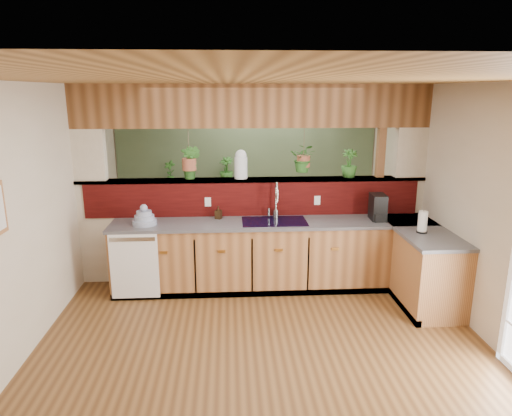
{
  "coord_description": "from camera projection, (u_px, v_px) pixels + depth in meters",
  "views": [
    {
      "loc": [
        -0.32,
        -4.58,
        2.51
      ],
      "look_at": [
        -0.0,
        0.7,
        1.15
      ],
      "focal_mm": 32.0,
      "sensor_mm": 36.0,
      "label": 1
    }
  ],
  "objects": [
    {
      "name": "ground",
      "position": [
        260.0,
        323.0,
        5.08
      ],
      "size": [
        4.6,
        7.0,
        0.01
      ],
      "primitive_type": "cube",
      "color": "brown",
      "rests_on": "ground"
    },
    {
      "name": "ceiling",
      "position": [
        260.0,
        82.0,
        4.43
      ],
      "size": [
        4.6,
        7.0,
        0.01
      ],
      "primitive_type": "cube",
      "color": "brown",
      "rests_on": "ground"
    },
    {
      "name": "wall_back",
      "position": [
        247.0,
        161.0,
        8.14
      ],
      "size": [
        4.6,
        0.02,
        2.6
      ],
      "primitive_type": "cube",
      "color": "beige",
      "rests_on": "ground"
    },
    {
      "name": "wall_left",
      "position": [
        34.0,
        214.0,
        4.62
      ],
      "size": [
        0.02,
        7.0,
        2.6
      ],
      "primitive_type": "cube",
      "color": "beige",
      "rests_on": "ground"
    },
    {
      "name": "wall_right",
      "position": [
        474.0,
        207.0,
        4.89
      ],
      "size": [
        0.02,
        7.0,
        2.6
      ],
      "primitive_type": "cube",
      "color": "beige",
      "rests_on": "ground"
    },
    {
      "name": "pass_through_partition",
      "position": [
        255.0,
        193.0,
        6.08
      ],
      "size": [
        4.6,
        0.21,
        2.6
      ],
      "color": "beige",
      "rests_on": "ground"
    },
    {
      "name": "pass_through_ledge",
      "position": [
        253.0,
        180.0,
        6.04
      ],
      "size": [
        4.6,
        0.21,
        0.04
      ],
      "primitive_type": "cube",
      "color": "brown",
      "rests_on": "ground"
    },
    {
      "name": "header_beam",
      "position": [
        253.0,
        106.0,
        5.8
      ],
      "size": [
        4.6,
        0.15,
        0.55
      ],
      "primitive_type": "cube",
      "color": "brown",
      "rests_on": "ground"
    },
    {
      "name": "sage_backwall",
      "position": [
        247.0,
        161.0,
        8.12
      ],
      "size": [
        4.55,
        0.02,
        2.55
      ],
      "primitive_type": "cube",
      "color": "#536A48",
      "rests_on": "ground"
    },
    {
      "name": "countertop",
      "position": [
        320.0,
        257.0,
        5.85
      ],
      "size": [
        4.14,
        1.52,
        0.9
      ],
      "color": "brown",
      "rests_on": "ground"
    },
    {
      "name": "dishwasher",
      "position": [
        134.0,
        266.0,
        5.52
      ],
      "size": [
        0.58,
        0.03,
        0.82
      ],
      "color": "white",
      "rests_on": "ground"
    },
    {
      "name": "navy_sink",
      "position": [
        274.0,
        227.0,
        5.83
      ],
      "size": [
        0.82,
        0.5,
        0.18
      ],
      "color": "black",
      "rests_on": "countertop"
    },
    {
      "name": "faucet",
      "position": [
        276.0,
        199.0,
        5.89
      ],
      "size": [
        0.21,
        0.21,
        0.48
      ],
      "color": "#B7B7B2",
      "rests_on": "countertop"
    },
    {
      "name": "dish_stack",
      "position": [
        144.0,
        218.0,
        5.64
      ],
      "size": [
        0.3,
        0.3,
        0.26
      ],
      "color": "#8C97B5",
      "rests_on": "countertop"
    },
    {
      "name": "soap_dispenser",
      "position": [
        218.0,
        212.0,
        5.91
      ],
      "size": [
        0.1,
        0.1,
        0.17
      ],
      "primitive_type": "imported",
      "rotation": [
        0.0,
        0.0,
        -0.41
      ],
      "color": "#342313",
      "rests_on": "countertop"
    },
    {
      "name": "coffee_maker",
      "position": [
        378.0,
        208.0,
        5.84
      ],
      "size": [
        0.18,
        0.3,
        0.33
      ],
      "rotation": [
        0.0,
        0.0,
        -0.06
      ],
      "color": "black",
      "rests_on": "countertop"
    },
    {
      "name": "paper_towel",
      "position": [
        423.0,
        222.0,
        5.32
      ],
      "size": [
        0.13,
        0.13,
        0.27
      ],
      "color": "black",
      "rests_on": "countertop"
    },
    {
      "name": "glass_jar",
      "position": [
        241.0,
        164.0,
        5.98
      ],
      "size": [
        0.17,
        0.17,
        0.38
      ],
      "color": "silver",
      "rests_on": "pass_through_ledge"
    },
    {
      "name": "ledge_plant_left",
      "position": [
        191.0,
        162.0,
        5.93
      ],
      "size": [
        0.29,
        0.26,
        0.44
      ],
      "primitive_type": "imported",
      "rotation": [
        0.0,
        0.0,
        -0.29
      ],
      "color": "#285C20",
      "rests_on": "pass_through_ledge"
    },
    {
      "name": "ledge_plant_right",
      "position": [
        349.0,
        163.0,
        6.06
      ],
      "size": [
        0.21,
        0.21,
        0.38
      ],
      "primitive_type": "imported",
      "rotation": [
        0.0,
        0.0,
        -0.02
      ],
      "color": "#285C20",
      "rests_on": "pass_through_ledge"
    },
    {
      "name": "hanging_plant_a",
      "position": [
        189.0,
        152.0,
        5.9
      ],
      "size": [
        0.23,
        0.18,
        0.54
      ],
      "color": "brown",
      "rests_on": "header_beam"
    },
    {
      "name": "hanging_plant_b",
      "position": [
        304.0,
        146.0,
        5.97
      ],
      "size": [
        0.42,
        0.4,
        0.51
      ],
      "color": "brown",
      "rests_on": "header_beam"
    },
    {
      "name": "shelving_console",
      "position": [
        204.0,
        208.0,
        8.05
      ],
      "size": [
        1.47,
        0.8,
        0.95
      ],
      "primitive_type": "cube",
      "rotation": [
        0.0,
        0.0,
        0.31
      ],
      "color": "black",
      "rests_on": "ground"
    },
    {
      "name": "shelf_plant_a",
      "position": [
        170.0,
        172.0,
        7.85
      ],
      "size": [
        0.24,
        0.2,
        0.38
      ],
      "primitive_type": "imported",
      "rotation": [
        0.0,
        0.0,
        -0.4
      ],
      "color": "#285C20",
      "rests_on": "shelving_console"
    },
    {
      "name": "shelf_plant_b",
      "position": [
        226.0,
        169.0,
        7.9
      ],
      "size": [
        0.31,
        0.31,
        0.43
      ],
      "primitive_type": "imported",
      "rotation": [
        0.0,
        0.0,
        -0.35
      ],
      "color": "#285C20",
      "rests_on": "shelving_console"
    },
    {
      "name": "floor_plant",
      "position": [
        328.0,
        229.0,
        7.17
      ],
      "size": [
        0.81,
        0.73,
        0.81
      ],
      "primitive_type": "imported",
      "rotation": [
        0.0,
        0.0,
        -0.13
      ],
      "color": "#285C20",
      "rests_on": "ground"
    }
  ]
}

